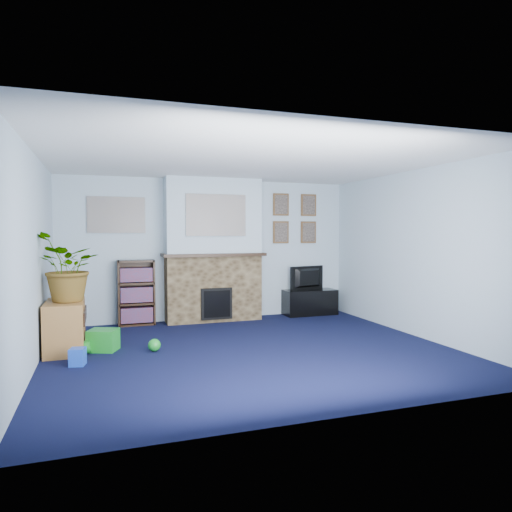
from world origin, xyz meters
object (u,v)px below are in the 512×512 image
object	(u,v)px
bookshelf	(136,294)
television	(309,278)
sideboard	(65,324)
tv_stand	(310,302)

from	to	relation	value
bookshelf	television	bearing A→B (deg)	-1.06
bookshelf	sideboard	world-z (taller)	bookshelf
sideboard	bookshelf	bearing A→B (deg)	55.51
television	bookshelf	xyz separation A→B (m)	(-3.06, 0.06, -0.17)
tv_stand	sideboard	world-z (taller)	sideboard
television	bookshelf	distance (m)	3.06
television	sideboard	distance (m)	4.27
tv_stand	bookshelf	size ratio (longest dim) A/B	0.91
tv_stand	sideboard	size ratio (longest dim) A/B	1.18
television	sideboard	size ratio (longest dim) A/B	0.91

